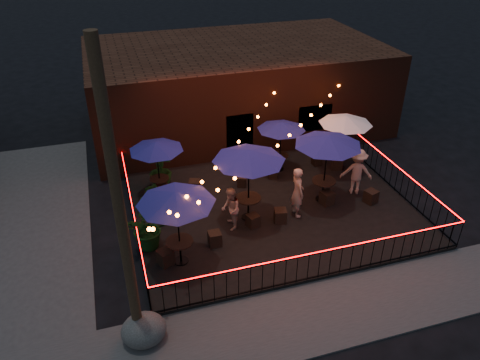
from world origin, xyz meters
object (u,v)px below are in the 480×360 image
at_px(cafe_table_3, 281,126).
at_px(boulder, 144,330).
at_px(cafe_table_5, 346,121).
at_px(cafe_table_4, 328,141).
at_px(cafe_table_2, 249,156).
at_px(utility_pole, 120,216).
at_px(cooler, 177,209).
at_px(cafe_table_0, 176,199).
at_px(cafe_table_1, 156,147).

height_order(cafe_table_3, boulder, cafe_table_3).
distance_m(cafe_table_3, cafe_table_5, 2.60).
relative_size(cafe_table_4, boulder, 2.63).
distance_m(cafe_table_2, cafe_table_5, 5.37).
bearing_deg(utility_pole, cafe_table_3, 46.82).
bearing_deg(cafe_table_3, cafe_table_4, -74.55).
xyz_separation_m(utility_pole, cooler, (1.92, 4.87, -3.42)).
distance_m(cafe_table_0, cooler, 3.03).
height_order(utility_pole, cafe_table_4, utility_pole).
distance_m(cafe_table_0, cafe_table_2, 3.20).
relative_size(utility_pole, cafe_table_4, 2.96).
relative_size(cafe_table_3, cooler, 2.91).
height_order(cafe_table_2, cafe_table_3, cafe_table_2).
distance_m(utility_pole, cafe_table_4, 8.78).
xyz_separation_m(cafe_table_2, cafe_table_3, (2.33, 2.93, -0.52)).
bearing_deg(cafe_table_0, cafe_table_4, 18.35).
height_order(cafe_table_0, cafe_table_3, cafe_table_0).
height_order(utility_pole, cafe_table_1, utility_pole).
distance_m(utility_pole, cooler, 6.26).
height_order(cafe_table_1, cafe_table_4, cafe_table_4).
bearing_deg(cafe_table_0, cafe_table_3, 41.84).
height_order(cafe_table_2, cafe_table_5, cafe_table_2).
relative_size(cafe_table_0, cooler, 3.12).
bearing_deg(cafe_table_3, utility_pole, -133.18).
bearing_deg(cafe_table_0, cafe_table_5, 27.26).
bearing_deg(cooler, cafe_table_5, -11.00).
height_order(utility_pole, cafe_table_2, utility_pole).
xyz_separation_m(cafe_table_1, cafe_table_2, (2.76, -2.50, 0.46)).
bearing_deg(cafe_table_5, cafe_table_1, 178.40).
bearing_deg(cafe_table_1, cafe_table_2, -42.21).
bearing_deg(cafe_table_2, utility_pole, -136.04).
relative_size(cafe_table_3, boulder, 2.40).
xyz_separation_m(utility_pole, cafe_table_4, (7.41, 4.50, -1.38)).
relative_size(utility_pole, cooler, 9.42).
relative_size(cafe_table_2, cooler, 3.48).
relative_size(cafe_table_2, cafe_table_4, 1.09).
xyz_separation_m(cafe_table_2, cafe_table_5, (4.84, 2.29, -0.32)).
xyz_separation_m(cafe_table_0, cooler, (0.32, 2.30, -1.94)).
relative_size(cafe_table_2, cafe_table_3, 1.20).
bearing_deg(cafe_table_4, cafe_table_5, 48.02).
xyz_separation_m(cafe_table_0, cafe_table_4, (5.81, 1.93, 0.10)).
relative_size(cafe_table_3, cafe_table_4, 0.91).
bearing_deg(cafe_table_4, cafe_table_1, 159.26).
distance_m(cafe_table_1, cafe_table_2, 3.75).
height_order(cafe_table_1, cafe_table_2, cafe_table_2).
height_order(cafe_table_0, cooler, cafe_table_0).
xyz_separation_m(cafe_table_2, boulder, (-4.23, -4.28, -2.25)).
height_order(cafe_table_4, cooler, cafe_table_4).
height_order(cafe_table_0, cafe_table_4, cafe_table_4).
bearing_deg(boulder, cafe_table_0, 60.88).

